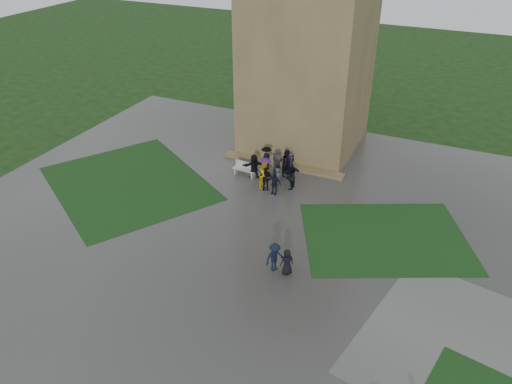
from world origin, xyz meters
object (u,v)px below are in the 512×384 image
at_px(bench, 245,169).
at_px(pedestrian_near, 287,262).
at_px(pedestrian_mid, 275,257).
at_px(tower, 310,24).

bearing_deg(bench, pedestrian_near, -48.86).
relative_size(pedestrian_mid, pedestrian_near, 1.12).
xyz_separation_m(bench, pedestrian_mid, (5.78, -8.52, 0.32)).
height_order(pedestrian_mid, pedestrian_near, pedestrian_mid).
bearing_deg(tower, pedestrian_near, -73.24).
bearing_deg(tower, pedestrian_mid, -75.59).
bearing_deg(pedestrian_near, tower, -116.03).
bearing_deg(pedestrian_mid, tower, 47.83).
xyz_separation_m(tower, bench, (-1.86, -6.71, -8.49)).
xyz_separation_m(tower, pedestrian_mid, (3.91, -15.23, -8.17)).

